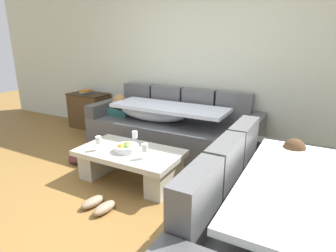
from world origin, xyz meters
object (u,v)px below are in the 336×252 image
at_px(couch_near_window, 270,217).
at_px(wine_glass_near_left, 99,141).
at_px(coffee_table, 130,162).
at_px(pair_of_shoes, 99,205).
at_px(crumpled_garment, 81,156).
at_px(fruit_bowl, 126,148).
at_px(couch_along_wall, 169,127).
at_px(wine_glass_far_back, 135,135).
at_px(side_cabinet, 90,110).
at_px(wine_glass_near_right, 145,148).
at_px(book_stack_on_cabinet, 86,92).

xyz_separation_m(couch_near_window, wine_glass_near_left, (-1.94, 0.32, 0.16)).
relative_size(coffee_table, pair_of_shoes, 3.66).
bearing_deg(crumpled_garment, pair_of_shoes, -37.76).
relative_size(couch_near_window, fruit_bowl, 7.21).
bearing_deg(couch_along_wall, wine_glass_near_left, -99.63).
distance_m(fruit_bowl, wine_glass_far_back, 0.25).
distance_m(couch_along_wall, side_cabinet, 1.83).
height_order(fruit_bowl, wine_glass_near_left, wine_glass_near_left).
distance_m(wine_glass_far_back, side_cabinet, 2.20).
xyz_separation_m(couch_along_wall, side_cabinet, (-1.81, 0.22, -0.01)).
relative_size(wine_glass_near_right, wine_glass_far_back, 1.00).
distance_m(coffee_table, fruit_bowl, 0.19).
relative_size(coffee_table, fruit_bowl, 4.29).
relative_size(couch_along_wall, coffee_table, 2.12).
bearing_deg(couch_near_window, couch_along_wall, 46.63).
xyz_separation_m(couch_along_wall, crumpled_garment, (-0.84, -1.00, -0.27)).
relative_size(couch_near_window, wine_glass_near_right, 12.16).
bearing_deg(coffee_table, pair_of_shoes, -83.60).
distance_m(coffee_table, side_cabinet, 2.35).
xyz_separation_m(wine_glass_near_left, book_stack_on_cabinet, (-1.64, 1.52, 0.18)).
relative_size(couch_along_wall, side_cabinet, 3.54).
relative_size(wine_glass_near_left, wine_glass_near_right, 1.00).
height_order(pair_of_shoes, crumpled_garment, crumpled_garment).
height_order(couch_near_window, wine_glass_near_left, couch_near_window).
bearing_deg(wine_glass_far_back, couch_near_window, -21.87).
distance_m(wine_glass_near_left, pair_of_shoes, 0.76).
relative_size(book_stack_on_cabinet, crumpled_garment, 0.57).
bearing_deg(wine_glass_near_right, pair_of_shoes, -111.47).
distance_m(couch_near_window, book_stack_on_cabinet, 4.04).
xyz_separation_m(wine_glass_near_right, book_stack_on_cabinet, (-2.24, 1.47, 0.18)).
relative_size(fruit_bowl, wine_glass_far_back, 1.69).
xyz_separation_m(wine_glass_near_right, crumpled_garment, (-1.21, 0.24, -0.44)).
relative_size(fruit_bowl, crumpled_garment, 0.70).
xyz_separation_m(wine_glass_far_back, crumpled_garment, (-0.87, -0.05, -0.44)).
bearing_deg(side_cabinet, book_stack_on_cabinet, -175.00).
relative_size(coffee_table, wine_glass_far_back, 7.23).
distance_m(couch_along_wall, coffee_table, 1.15).
bearing_deg(wine_glass_far_back, fruit_bowl, -80.36).
bearing_deg(side_cabinet, couch_near_window, -27.60).
relative_size(couch_near_window, book_stack_on_cabinet, 8.80).
xyz_separation_m(fruit_bowl, pair_of_shoes, (0.09, -0.60, -0.38)).
distance_m(fruit_bowl, crumpled_garment, 1.00).
relative_size(fruit_bowl, side_cabinet, 0.39).
relative_size(couch_along_wall, wine_glass_near_right, 15.36).
xyz_separation_m(wine_glass_far_back, side_cabinet, (-1.85, 1.17, -0.17)).
bearing_deg(wine_glass_far_back, wine_glass_near_left, -126.18).
distance_m(fruit_bowl, wine_glass_near_left, 0.33).
distance_m(fruit_bowl, pair_of_shoes, 0.71).
height_order(couch_along_wall, wine_glass_far_back, couch_along_wall).
height_order(coffee_table, pair_of_shoes, coffee_table).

